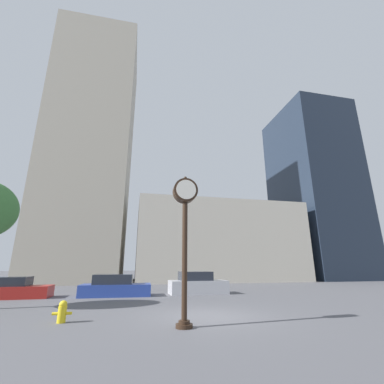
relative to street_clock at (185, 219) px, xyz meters
name	(u,v)px	position (x,y,z in m)	size (l,w,h in m)	color
ground_plane	(208,316)	(1.25, 1.70, -3.47)	(200.00, 200.00, 0.00)	#515156
building_tall_tower	(92,151)	(-8.21, 25.70, 13.55)	(10.06, 12.00, 34.03)	#BCB29E
building_storefront_row	(215,243)	(9.11, 25.70, 1.43)	(21.21, 12.00, 9.80)	beige
building_glass_modern	(313,190)	(25.84, 25.70, 10.08)	(9.69, 12.00, 27.10)	#1E2838
street_clock	(185,219)	(0.00, 0.00, 0.00)	(0.87, 0.54, 5.05)	black
car_red	(8,289)	(-9.03, 9.67, -2.95)	(4.72, 1.89, 1.24)	red
car_blue	(115,287)	(-2.77, 9.58, -2.91)	(4.45, 2.02, 1.35)	#28429E
car_silver	(197,284)	(2.76, 9.79, -2.84)	(4.02, 1.99, 1.49)	#BCBCC1
fire_hydrant_near	(62,311)	(-4.00, 1.63, -3.10)	(0.64, 0.28, 0.72)	yellow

